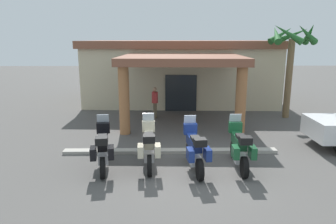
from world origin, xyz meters
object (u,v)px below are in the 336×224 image
object	(u,v)px
motorcycle_green	(240,147)
pedestrian	(155,100)
motel_building	(180,70)
palm_tree_near_portico	(291,47)
motorcycle_blue	(195,149)
motorcycle_black	(103,148)
motorcycle_cream	(149,146)

from	to	relation	value
motorcycle_green	pedestrian	size ratio (longest dim) A/B	1.35
motorcycle_green	pedestrian	bearing A→B (deg)	24.55
motel_building	palm_tree_near_portico	world-z (taller)	palm_tree_near_portico
motorcycle_green	pedestrian	xyz separation A→B (m)	(-2.89, 6.70, 0.24)
motorcycle_blue	motorcycle_green	distance (m)	1.47
motel_building	motorcycle_blue	distance (m)	11.72
motorcycle_green	motorcycle_blue	bearing A→B (deg)	97.47
motorcycle_blue	palm_tree_near_portico	world-z (taller)	palm_tree_near_portico
motorcycle_black	motorcycle_cream	distance (m)	1.47
motel_building	motorcycle_black	xyz separation A→B (m)	(-3.09, -11.47, -1.35)
motorcycle_blue	pedestrian	distance (m)	7.01
motorcycle_black	motorcycle_cream	bearing A→B (deg)	-91.79
palm_tree_near_portico	motorcycle_cream	bearing A→B (deg)	-137.14
motorcycle_green	pedestrian	world-z (taller)	pedestrian
motorcycle_cream	motorcycle_blue	size ratio (longest dim) A/B	1.00
motel_building	motorcycle_black	distance (m)	11.95
pedestrian	palm_tree_near_portico	size ratio (longest dim) A/B	0.33
motorcycle_black	motorcycle_green	distance (m)	4.38
motorcycle_cream	motorcycle_green	distance (m)	2.93
motorcycle_cream	motorcycle_blue	bearing A→B (deg)	-106.56
motel_building	motorcycle_blue	xyz separation A→B (m)	(-0.17, -11.64, -1.35)
motorcycle_blue	motorcycle_green	world-z (taller)	same
motorcycle_black	palm_tree_near_portico	xyz separation A→B (m)	(8.48, 6.69, 3.01)
motorcycle_black	palm_tree_near_portico	distance (m)	11.21
motorcycle_blue	motorcycle_cream	bearing A→B (deg)	70.34
motorcycle_black	motel_building	bearing A→B (deg)	-23.64
motorcycle_blue	motorcycle_green	bearing A→B (deg)	-90.01
motel_building	motorcycle_cream	size ratio (longest dim) A/B	5.62
motorcycle_cream	palm_tree_near_portico	distance (m)	10.04
motorcycle_green	palm_tree_near_portico	world-z (taller)	palm_tree_near_portico
motel_building	pedestrian	xyz separation A→B (m)	(-1.60, -4.78, -1.11)
motorcycle_black	motorcycle_blue	distance (m)	2.93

